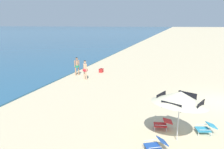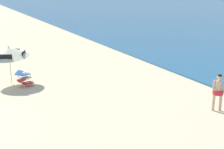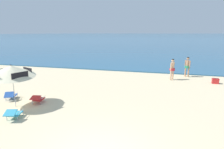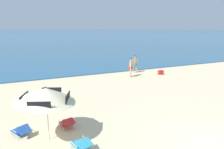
{
  "view_description": "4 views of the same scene",
  "coord_description": "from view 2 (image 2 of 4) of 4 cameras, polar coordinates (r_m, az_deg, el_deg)",
  "views": [
    {
      "loc": [
        -14.57,
        3.38,
        4.98
      ],
      "look_at": [
        -0.33,
        7.74,
        1.45
      ],
      "focal_mm": 34.07,
      "sensor_mm": 36.0,
      "label": 1
    },
    {
      "loc": [
        12.1,
        1.39,
        5.38
      ],
      "look_at": [
        -2.23,
        8.25,
        0.84
      ],
      "focal_mm": 46.28,
      "sensor_mm": 36.0,
      "label": 2
    },
    {
      "loc": [
        1.75,
        -4.64,
        3.92
      ],
      "look_at": [
        -1.5,
        7.86,
        0.97
      ],
      "focal_mm": 29.52,
      "sensor_mm": 36.0,
      "label": 3
    },
    {
      "loc": [
        -6.36,
        -4.73,
        4.54
      ],
      "look_at": [
        -0.37,
        8.5,
        1.14
      ],
      "focal_mm": 31.76,
      "sensor_mm": 36.0,
      "label": 4
    }
  ],
  "objects": [
    {
      "name": "beach_umbrella_striped_main",
      "position": [
        18.18,
        -19.72,
        4.22
      ],
      "size": [
        3.29,
        3.28,
        2.39
      ],
      "color": "silver",
      "rests_on": "ground"
    },
    {
      "name": "lounge_chair_beside_umbrella",
      "position": [
        19.67,
        -17.28,
        0.13
      ],
      "size": [
        0.88,
        1.03,
        0.53
      ],
      "color": "#1E4799",
      "rests_on": "ground"
    },
    {
      "name": "lounge_chair_facing_sea",
      "position": [
        17.8,
        -16.73,
        -1.42
      ],
      "size": [
        0.68,
        0.94,
        0.49
      ],
      "color": "red",
      "rests_on": "ground"
    },
    {
      "name": "person_standing_near_shore",
      "position": [
        14.23,
        20.25,
        -2.86
      ],
      "size": [
        0.44,
        0.46,
        1.79
      ],
      "color": "#D8A87F",
      "rests_on": "ground"
    }
  ]
}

